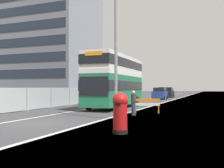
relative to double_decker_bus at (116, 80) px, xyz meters
The scene contains 12 objects.
ground 11.93m from the double_decker_bus, 87.34° to the right, with size 140.00×280.00×0.10m.
double_decker_bus is the anchor object (origin of this frame).
lamppost_foreground 9.41m from the double_decker_bus, 68.95° to the right, with size 0.29×0.70×8.63m.
red_pillar_postbox 14.17m from the double_decker_bus, 68.29° to the right, with size 0.66×0.66×1.70m.
roadworks_barrier 6.29m from the double_decker_bus, 46.21° to the right, with size 1.89×0.96×1.10m.
construction_site_fence 6.37m from the double_decker_bus, 156.49° to the right, with size 0.44×13.80×1.96m.
car_oncoming_near 19.59m from the double_decker_bus, 89.06° to the left, with size 2.10×4.00×1.94m.
car_receding_mid 28.47m from the double_decker_bus, 89.73° to the left, with size 2.07×4.25×1.99m.
car_receding_far 38.30m from the double_decker_bus, 94.18° to the left, with size 1.91×3.86×2.03m.
bare_tree_far_verge_near 21.35m from the double_decker_bus, 116.86° to the left, with size 2.42×2.13×4.79m.
pedestrian_at_kerb 7.30m from the double_decker_bus, 59.06° to the right, with size 0.34×0.34×1.70m.
backdrop_office_block 42.72m from the double_decker_bus, 135.02° to the left, with size 22.79×16.63×26.81m.
Camera 1 is at (8.98, -11.57, 1.91)m, focal length 42.00 mm.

